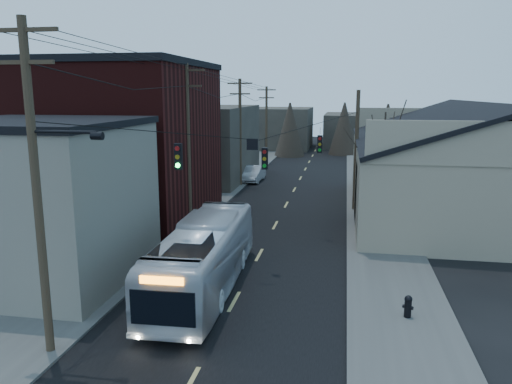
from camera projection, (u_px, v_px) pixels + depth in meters
road_surface at (292, 194)px, 41.44m from camera, size 9.00×110.00×0.02m
sidewalk_left at (216, 191)px, 42.55m from camera, size 4.00×110.00×0.12m
sidewalk_right at (372, 196)px, 40.31m from camera, size 4.00×110.00×0.12m
building_clapboard at (40, 204)px, 22.04m from camera, size 8.00×8.00×7.00m
building_brick at (124, 144)px, 32.53m from camera, size 10.00×12.00×10.00m
building_left_far at (201, 143)px, 48.18m from camera, size 9.00×14.00×7.00m
warehouse at (475, 177)px, 33.84m from camera, size 16.16×20.60×7.73m
building_far_left at (277, 128)px, 75.66m from camera, size 10.00×12.00×6.00m
building_far_right at (363, 130)px, 78.35m from camera, size 12.00×14.00×5.00m
bare_tree at (383, 173)px, 29.96m from camera, size 0.40×0.40×7.20m
utility_lines at (240, 141)px, 35.35m from camera, size 11.24×45.28×10.50m
bus at (204, 257)px, 21.12m from camera, size 2.82×10.78×2.98m
parked_car at (254, 174)px, 47.38m from camera, size 1.72×4.52×1.47m
fire_hydrant at (408, 306)px, 18.50m from camera, size 0.41×0.29×0.85m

